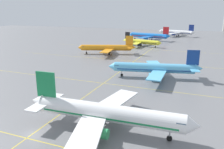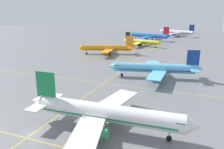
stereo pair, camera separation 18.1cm
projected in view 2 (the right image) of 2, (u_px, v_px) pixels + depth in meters
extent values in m
plane|color=slate|center=(33.00, 134.00, 51.40)|extent=(600.00, 600.00, 0.00)
cylinder|color=white|center=(108.00, 113.00, 51.73)|extent=(34.45, 5.65, 4.07)
cone|color=white|center=(194.00, 126.00, 45.90)|extent=(2.97, 4.12, 3.99)
cone|color=white|center=(38.00, 101.00, 57.55)|extent=(3.60, 4.02, 3.87)
cube|color=#197F47|center=(46.00, 85.00, 55.42)|extent=(5.16, 0.62, 6.43)
cube|color=white|center=(37.00, 107.00, 53.92)|extent=(3.68, 5.73, 0.26)
cube|color=white|center=(53.00, 97.00, 59.77)|extent=(3.68, 5.73, 0.26)
cube|color=white|center=(86.00, 134.00, 43.96)|extent=(9.46, 16.96, 0.43)
cube|color=white|center=(116.00, 100.00, 60.53)|extent=(8.11, 16.77, 0.43)
cylinder|color=#2D9956|center=(99.00, 133.00, 47.15)|extent=(3.74, 2.42, 2.25)
cylinder|color=#2D9956|center=(116.00, 111.00, 57.29)|extent=(3.74, 2.42, 2.25)
cube|color=#385166|center=(181.00, 121.00, 46.51)|extent=(2.10, 3.83, 0.75)
cube|color=#197F47|center=(108.00, 115.00, 51.87)|extent=(31.71, 5.57, 0.39)
cylinder|color=#99999E|center=(169.00, 134.00, 48.06)|extent=(0.30, 0.30, 1.77)
cylinder|color=black|center=(169.00, 138.00, 48.38)|extent=(1.20, 0.54, 1.18)
cylinder|color=#99999E|center=(94.00, 127.00, 50.59)|extent=(0.30, 0.30, 1.77)
cylinder|color=black|center=(94.00, 132.00, 50.91)|extent=(1.20, 0.54, 1.18)
cylinder|color=#99999E|center=(103.00, 117.00, 55.66)|extent=(0.30, 0.30, 1.77)
cylinder|color=black|center=(103.00, 121.00, 55.98)|extent=(1.20, 0.54, 1.18)
cylinder|color=#5BB7E5|center=(154.00, 68.00, 93.22)|extent=(32.35, 10.93, 3.84)
cone|color=#5BB7E5|center=(112.00, 66.00, 95.82)|extent=(3.40, 4.25, 3.76)
cone|color=#5BB7E5|center=(199.00, 69.00, 90.47)|extent=(3.96, 4.27, 3.64)
cube|color=navy|center=(193.00, 58.00, 89.68)|extent=(4.80, 1.43, 6.06)
cube|color=#5BB7E5|center=(192.00, 67.00, 93.67)|extent=(4.32, 5.84, 0.24)
cube|color=#5BB7E5|center=(195.00, 70.00, 87.91)|extent=(4.32, 5.84, 0.24)
cube|color=#5BB7E5|center=(156.00, 65.00, 101.40)|extent=(11.13, 15.95, 0.40)
cube|color=#5BB7E5|center=(157.00, 75.00, 85.08)|extent=(5.47, 15.22, 0.40)
cylinder|color=#5BB7E5|center=(153.00, 69.00, 98.77)|extent=(3.82, 2.83, 2.12)
cylinder|color=#5BB7E5|center=(153.00, 76.00, 88.78)|extent=(3.82, 2.83, 2.12)
cube|color=#385166|center=(117.00, 65.00, 95.32)|extent=(2.56, 3.84, 0.71)
cube|color=navy|center=(154.00, 69.00, 93.35)|extent=(29.83, 10.39, 0.36)
cylinder|color=#99999E|center=(122.00, 72.00, 95.85)|extent=(0.28, 0.28, 1.67)
cylinder|color=black|center=(122.00, 75.00, 96.15)|extent=(1.18, 0.69, 1.11)
cylinder|color=#99999E|center=(158.00, 72.00, 96.09)|extent=(0.28, 0.28, 1.67)
cylinder|color=black|center=(158.00, 75.00, 96.39)|extent=(1.18, 0.69, 1.11)
cylinder|color=#99999E|center=(159.00, 76.00, 91.10)|extent=(0.28, 0.28, 1.67)
cylinder|color=black|center=(158.00, 78.00, 91.40)|extent=(1.18, 0.69, 1.11)
cylinder|color=orange|center=(106.00, 48.00, 144.70)|extent=(30.77, 13.91, 3.72)
cone|color=orange|center=(80.00, 47.00, 145.36)|extent=(3.61, 4.28, 3.64)
cone|color=orange|center=(134.00, 47.00, 143.91)|extent=(4.13, 4.37, 3.53)
cube|color=orange|center=(130.00, 41.00, 142.87)|extent=(4.55, 1.89, 5.87)
cube|color=orange|center=(130.00, 46.00, 146.82)|extent=(4.64, 5.84, 0.23)
cube|color=orange|center=(130.00, 48.00, 141.17)|extent=(4.64, 5.84, 0.23)
cube|color=orange|center=(109.00, 47.00, 152.81)|extent=(11.99, 15.18, 0.39)
cube|color=orange|center=(107.00, 51.00, 136.82)|extent=(6.94, 15.21, 0.39)
cylinder|color=#333338|center=(107.00, 49.00, 150.10)|extent=(3.82, 3.04, 2.05)
cylinder|color=#333338|center=(106.00, 52.00, 140.32)|extent=(3.82, 3.04, 2.05)
cube|color=#385166|center=(84.00, 47.00, 145.13)|extent=(2.80, 3.81, 0.68)
cube|color=orange|center=(106.00, 48.00, 144.82)|extent=(28.42, 13.11, 0.35)
cylinder|color=#99999E|center=(87.00, 51.00, 145.85)|extent=(0.27, 0.27, 1.61)
cylinder|color=black|center=(87.00, 53.00, 146.14)|extent=(1.16, 0.77, 1.08)
cylinder|color=#99999E|center=(110.00, 51.00, 147.72)|extent=(0.27, 0.27, 1.61)
cylinder|color=black|center=(110.00, 52.00, 148.01)|extent=(1.16, 0.77, 1.08)
cylinder|color=#99999E|center=(109.00, 52.00, 142.83)|extent=(0.27, 0.27, 1.61)
cylinder|color=black|center=(109.00, 54.00, 143.12)|extent=(1.16, 0.77, 1.08)
cylinder|color=yellow|center=(142.00, 42.00, 175.74)|extent=(27.89, 9.39, 3.31)
cone|color=yellow|center=(161.00, 43.00, 167.52)|extent=(2.92, 3.66, 3.24)
cone|color=yellow|center=(125.00, 40.00, 184.00)|extent=(3.41, 3.68, 3.14)
cube|color=black|center=(128.00, 35.00, 181.75)|extent=(4.14, 1.23, 5.22)
cube|color=yellow|center=(126.00, 40.00, 180.93)|extent=(3.72, 5.03, 0.21)
cube|color=yellow|center=(129.00, 40.00, 185.07)|extent=(3.72, 5.03, 0.21)
cube|color=yellow|center=(137.00, 43.00, 170.49)|extent=(4.71, 13.12, 0.35)
cube|color=yellow|center=(146.00, 41.00, 182.22)|extent=(9.58, 13.75, 0.35)
cylinder|color=black|center=(140.00, 45.00, 172.50)|extent=(3.29, 2.44, 1.83)
cylinder|color=black|center=(145.00, 43.00, 179.68)|extent=(3.29, 2.44, 1.83)
cube|color=#385166|center=(158.00, 42.00, 168.48)|extent=(2.20, 3.31, 0.61)
cube|color=black|center=(142.00, 42.00, 175.85)|extent=(25.73, 8.93, 0.31)
cylinder|color=#99999E|center=(156.00, 46.00, 170.14)|extent=(0.24, 0.24, 1.44)
cylinder|color=black|center=(156.00, 47.00, 170.40)|extent=(1.02, 0.59, 0.96)
cylinder|color=#99999E|center=(139.00, 45.00, 175.47)|extent=(0.24, 0.24, 1.44)
cylinder|color=black|center=(139.00, 46.00, 175.73)|extent=(1.02, 0.59, 0.96)
cylinder|color=#99999E|center=(142.00, 44.00, 179.06)|extent=(0.24, 0.24, 1.44)
cylinder|color=black|center=(141.00, 45.00, 179.32)|extent=(1.02, 0.59, 0.96)
cylinder|color=blue|center=(149.00, 35.00, 210.72)|extent=(34.99, 10.68, 4.14)
cone|color=blue|center=(131.00, 34.00, 220.51)|extent=(3.55, 4.52, 4.05)
cone|color=blue|center=(169.00, 36.00, 200.64)|extent=(4.17, 4.52, 3.93)
cube|color=red|center=(166.00, 31.00, 200.84)|extent=(5.20, 1.38, 6.53)
cube|color=blue|center=(168.00, 36.00, 204.47)|extent=(4.50, 6.22, 0.26)
cube|color=blue|center=(165.00, 36.00, 199.18)|extent=(4.50, 6.22, 0.26)
cube|color=blue|center=(154.00, 35.00, 217.82)|extent=(5.96, 16.43, 0.44)
cube|color=blue|center=(146.00, 37.00, 202.84)|extent=(11.58, 17.24, 0.44)
cylinder|color=blue|center=(151.00, 37.00, 215.98)|extent=(4.07, 2.95, 2.29)
cylinder|color=blue|center=(146.00, 38.00, 206.81)|extent=(4.07, 2.95, 2.29)
cube|color=#385166|center=(133.00, 34.00, 219.04)|extent=(2.65, 4.11, 0.76)
cube|color=red|center=(149.00, 36.00, 210.86)|extent=(32.26, 10.19, 0.39)
cylinder|color=#99999E|center=(135.00, 37.00, 218.80)|extent=(0.30, 0.30, 1.80)
cylinder|color=black|center=(135.00, 39.00, 219.12)|extent=(1.27, 0.71, 1.20)
cylinder|color=#99999E|center=(152.00, 38.00, 212.60)|extent=(0.30, 0.30, 1.80)
cylinder|color=black|center=(152.00, 39.00, 212.93)|extent=(1.27, 0.71, 1.20)
cylinder|color=#99999E|center=(150.00, 39.00, 208.02)|extent=(0.30, 0.30, 1.80)
cylinder|color=black|center=(150.00, 40.00, 208.34)|extent=(1.27, 0.71, 1.20)
cylinder|color=white|center=(176.00, 32.00, 244.61)|extent=(34.32, 13.39, 4.10)
cone|color=white|center=(160.00, 31.00, 255.57)|extent=(3.80, 4.63, 4.02)
cone|color=white|center=(194.00, 33.00, 233.33)|extent=(4.39, 4.69, 3.89)
cube|color=navy|center=(192.00, 28.00, 233.72)|extent=(5.09, 1.79, 6.47)
cube|color=white|center=(193.00, 32.00, 237.13)|extent=(4.86, 6.34, 0.26)
cube|color=white|center=(191.00, 33.00, 232.20)|extent=(4.86, 6.34, 0.26)
cube|color=white|center=(181.00, 32.00, 251.14)|extent=(6.69, 16.52, 0.43)
cube|color=white|center=(174.00, 33.00, 237.16)|extent=(12.53, 16.92, 0.43)
cylinder|color=navy|center=(178.00, 34.00, 249.57)|extent=(4.15, 3.18, 2.26)
cylinder|color=navy|center=(174.00, 34.00, 241.02)|extent=(4.15, 3.18, 2.26)
cube|color=#385166|center=(163.00, 31.00, 253.95)|extent=(2.90, 4.16, 0.75)
cube|color=navy|center=(176.00, 33.00, 244.75)|extent=(31.67, 12.68, 0.39)
cylinder|color=#99999E|center=(164.00, 34.00, 253.57)|extent=(0.30, 0.30, 1.78)
cylinder|color=black|center=(164.00, 35.00, 253.89)|extent=(1.27, 0.79, 1.19)
cylinder|color=#99999E|center=(179.00, 34.00, 246.20)|extent=(0.30, 0.30, 1.78)
cylinder|color=black|center=(179.00, 36.00, 246.52)|extent=(1.27, 0.79, 1.19)
cylinder|color=#99999E|center=(177.00, 35.00, 241.92)|extent=(0.30, 0.30, 1.78)
cylinder|color=black|center=(177.00, 36.00, 242.24)|extent=(1.27, 0.79, 1.19)
cube|color=yellow|center=(26.00, 138.00, 49.61)|extent=(155.46, 0.20, 0.01)
cube|color=yellow|center=(104.00, 83.00, 87.00)|extent=(155.46, 0.20, 0.01)
cube|color=yellow|center=(134.00, 61.00, 124.38)|extent=(155.46, 0.20, 0.01)
cube|color=yellow|center=(151.00, 50.00, 161.76)|extent=(155.46, 0.20, 0.01)
cube|color=yellow|center=(122.00, 70.00, 105.69)|extent=(0.20, 184.02, 0.01)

